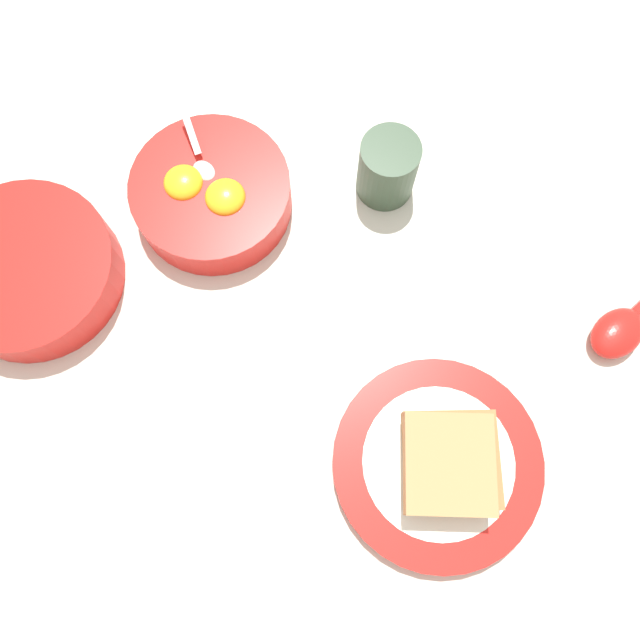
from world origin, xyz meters
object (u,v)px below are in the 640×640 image
object	(u,v)px
toast_plate	(439,460)
soup_spoon	(626,325)
drinking_cup	(388,168)
egg_bowl	(212,194)
congee_bowl	(28,270)
toast_sandwich	(450,462)

from	to	relation	value
toast_plate	soup_spoon	xyz separation A→B (m)	(-0.04, -0.23, 0.00)
soup_spoon	drinking_cup	xyz separation A→B (m)	(0.28, 0.05, 0.03)
egg_bowl	congee_bowl	size ratio (longest dim) A/B	0.92
drinking_cup	toast_sandwich	bearing A→B (deg)	144.42
congee_bowl	toast_plate	bearing A→B (deg)	-159.16
egg_bowl	soup_spoon	bearing A→B (deg)	-152.89
egg_bowl	toast_plate	world-z (taller)	egg_bowl
toast_plate	drinking_cup	xyz separation A→B (m)	(0.24, -0.17, 0.03)
egg_bowl	congee_bowl	bearing A→B (deg)	70.70
toast_sandwich	soup_spoon	distance (m)	0.23
soup_spoon	drinking_cup	size ratio (longest dim) A/B	2.12
egg_bowl	drinking_cup	size ratio (longest dim) A/B	2.23
toast_plate	drinking_cup	bearing A→B (deg)	-36.27
toast_sandwich	congee_bowl	world-z (taller)	toast_sandwich
toast_sandwich	soup_spoon	world-z (taller)	toast_sandwich
egg_bowl	soup_spoon	world-z (taller)	egg_bowl
toast_plate	drinking_cup	distance (m)	0.29
toast_plate	soup_spoon	bearing A→B (deg)	-100.27
egg_bowl	congee_bowl	distance (m)	0.20
drinking_cup	congee_bowl	bearing A→B (deg)	61.89
soup_spoon	congee_bowl	xyz separation A→B (m)	(0.45, 0.39, 0.01)
toast_plate	toast_sandwich	bearing A→B (deg)	-174.77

